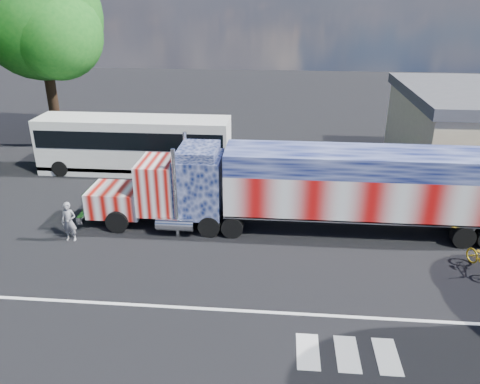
# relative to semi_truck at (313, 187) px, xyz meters

# --- Properties ---
(ground) EXTENTS (100.00, 100.00, 0.00)m
(ground) POSITION_rel_semi_truck_xyz_m (-3.26, -3.33, -2.14)
(ground) COLOR black
(lane_markings) EXTENTS (30.00, 2.67, 0.01)m
(lane_markings) POSITION_rel_semi_truck_xyz_m (-1.55, -7.10, -2.14)
(lane_markings) COLOR silver
(lane_markings) RESTS_ON ground
(semi_truck) EXTENTS (19.52, 3.08, 4.16)m
(semi_truck) POSITION_rel_semi_truck_xyz_m (0.00, 0.00, 0.00)
(semi_truck) COLOR black
(semi_truck) RESTS_ON ground
(coach_bus) EXTENTS (11.47, 2.67, 3.34)m
(coach_bus) POSITION_rel_semi_truck_xyz_m (-10.25, 6.69, -0.41)
(coach_bus) COLOR silver
(coach_bus) RESTS_ON ground
(woman) EXTENTS (0.67, 0.44, 1.82)m
(woman) POSITION_rel_semi_truck_xyz_m (-10.67, -1.98, -1.23)
(woman) COLOR slate
(woman) RESTS_ON ground
(tree_nw_a) EXTENTS (8.40, 8.00, 12.67)m
(tree_nw_a) POSITION_rel_semi_truck_xyz_m (-17.10, 11.15, 6.46)
(tree_nw_a) COLOR black
(tree_nw_a) RESTS_ON ground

